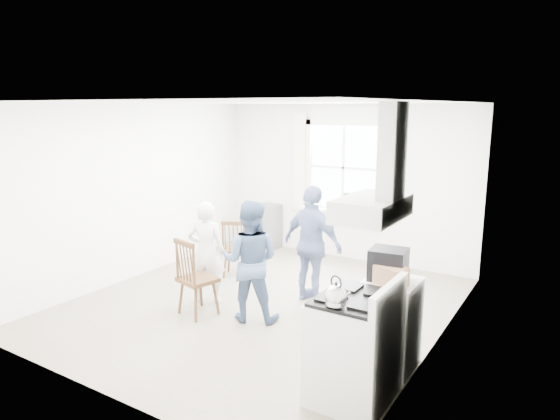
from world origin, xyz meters
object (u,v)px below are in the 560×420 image
object	(u,v)px
windsor_chair_b	(190,270)
person_left	(206,252)
windsor_chair_a	(235,243)
person_right	(313,244)
stereo_stack	(388,264)
gas_stove	(355,347)
low_cabinet	(390,324)
person_mid	(250,261)

from	to	relation	value
windsor_chair_b	person_left	bearing A→B (deg)	106.49
windsor_chair_a	person_right	size ratio (longest dim) A/B	0.57
stereo_stack	gas_stove	bearing A→B (deg)	-91.85
low_cabinet	person_left	bearing A→B (deg)	172.54
stereo_stack	person_mid	size ratio (longest dim) A/B	0.25
gas_stove	low_cabinet	xyz separation A→B (m)	(0.07, 0.70, -0.03)
low_cabinet	windsor_chair_b	distance (m)	2.50
low_cabinet	stereo_stack	distance (m)	0.61
person_left	person_right	world-z (taller)	person_right
stereo_stack	windsor_chair_b	world-z (taller)	stereo_stack
gas_stove	windsor_chair_b	world-z (taller)	gas_stove
windsor_chair_b	person_right	size ratio (longest dim) A/B	0.64
stereo_stack	person_right	xyz separation A→B (m)	(-1.42, 1.10, -0.28)
windsor_chair_b	low_cabinet	bearing A→B (deg)	3.03
low_cabinet	person_right	world-z (taller)	person_right
gas_stove	windsor_chair_b	bearing A→B (deg)	166.78
windsor_chair_a	windsor_chair_b	bearing A→B (deg)	-73.96
stereo_stack	person_left	size ratio (longest dim) A/B	0.27
gas_stove	person_left	xyz separation A→B (m)	(-2.56, 1.04, 0.20)
windsor_chair_a	person_left	world-z (taller)	person_left
gas_stove	person_right	bearing A→B (deg)	127.73
windsor_chair_a	person_right	distance (m)	1.47
windsor_chair_b	windsor_chair_a	bearing A→B (deg)	106.04
stereo_stack	windsor_chair_b	distance (m)	2.49
gas_stove	low_cabinet	size ratio (longest dim) A/B	1.24
windsor_chair_a	person_right	xyz separation A→B (m)	(1.43, -0.20, 0.23)
person_right	windsor_chair_b	bearing A→B (deg)	60.61
gas_stove	person_right	xyz separation A→B (m)	(-1.40, 1.81, 0.29)
person_left	person_mid	size ratio (longest dim) A/B	0.92
gas_stove	windsor_chair_b	size ratio (longest dim) A/B	1.13
low_cabinet	windsor_chair_a	distance (m)	3.19
gas_stove	person_right	world-z (taller)	person_right
gas_stove	low_cabinet	bearing A→B (deg)	84.32
windsor_chair_a	person_mid	bearing A→B (deg)	-45.84
person_mid	person_right	bearing A→B (deg)	-132.39
person_right	windsor_chair_a	bearing A→B (deg)	2.14
windsor_chair_b	stereo_stack	bearing A→B (deg)	3.27
gas_stove	person_mid	xyz separation A→B (m)	(-1.75, 0.90, 0.25)
gas_stove	stereo_stack	bearing A→B (deg)	88.15
stereo_stack	person_mid	world-z (taller)	person_mid
person_left	gas_stove	bearing A→B (deg)	132.82
person_right	person_mid	bearing A→B (deg)	78.79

